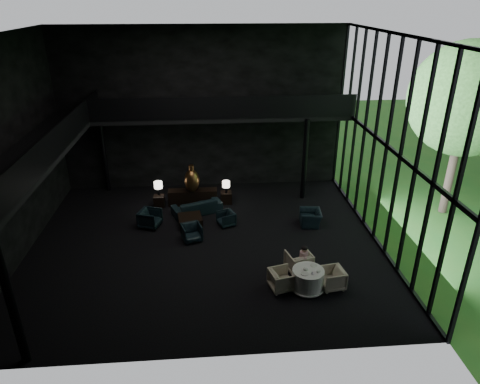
{
  "coord_description": "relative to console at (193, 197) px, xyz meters",
  "views": [
    {
      "loc": [
        0.19,
        -14.92,
        9.18
      ],
      "look_at": [
        1.41,
        0.5,
        2.03
      ],
      "focal_mm": 32.0,
      "sensor_mm": 36.0,
      "label": 1
    }
  ],
  "objects": [
    {
      "name": "tree_near",
      "position": [
        11.61,
        -1.71,
        4.87
      ],
      "size": [
        4.8,
        4.8,
        7.65
      ],
      "color": "#382D23",
      "rests_on": "garden_ground"
    },
    {
      "name": "lounge_armchair_west",
      "position": [
        -1.8,
        -2.08,
        0.11
      ],
      "size": [
        1.12,
        1.16,
        0.95
      ],
      "primitive_type": "imported",
      "rotation": [
        0.0,
        0.0,
        1.25
      ],
      "color": "black",
      "rests_on": "floor"
    },
    {
      "name": "plate_a",
      "position": [
        3.87,
        -7.09,
        0.39
      ],
      "size": [
        0.28,
        0.28,
        0.02
      ],
      "primitive_type": "cylinder",
      "rotation": [
        0.0,
        0.0,
        0.08
      ],
      "color": "white",
      "rests_on": "dining_table"
    },
    {
      "name": "saucer",
      "position": [
        4.36,
        -6.98,
        0.39
      ],
      "size": [
        0.16,
        0.16,
        0.01
      ],
      "primitive_type": "cylinder",
      "rotation": [
        0.0,
        0.0,
        -0.12
      ],
      "color": "white",
      "rests_on": "dining_table"
    },
    {
      "name": "side_table_left",
      "position": [
        -1.6,
        -0.1,
        -0.1
      ],
      "size": [
        0.49,
        0.49,
        0.54
      ],
      "primitive_type": "cube",
      "color": "black",
      "rests_on": "floor"
    },
    {
      "name": "console",
      "position": [
        0.0,
        0.0,
        0.0
      ],
      "size": [
        2.32,
        0.53,
        0.74
      ],
      "primitive_type": "cube",
      "color": "black",
      "rests_on": "floor"
    },
    {
      "name": "column_ne",
      "position": [
        5.41,
        0.29,
        1.63
      ],
      "size": [
        0.24,
        0.24,
        4.0
      ],
      "primitive_type": "cylinder",
      "color": "black",
      "rests_on": "floor"
    },
    {
      "name": "floor",
      "position": [
        0.61,
        -3.71,
        -0.37
      ],
      "size": [
        14.0,
        12.0,
        0.02
      ],
      "primitive_type": "cube",
      "color": "black",
      "rests_on": "ground"
    },
    {
      "name": "dining_chair_north",
      "position": [
        3.95,
        -5.83,
        0.1
      ],
      "size": [
        1.1,
        1.06,
        0.94
      ],
      "primitive_type": "imported",
      "rotation": [
        0.0,
        0.0,
        3.4
      ],
      "color": "#B2B0A6",
      "rests_on": "floor"
    },
    {
      "name": "dining_chair_west",
      "position": [
        3.16,
        -6.82,
        0.04
      ],
      "size": [
        0.92,
        0.96,
        0.83
      ],
      "primitive_type": "imported",
      "rotation": [
        0.0,
        0.0,
        1.81
      ],
      "color": "#B8B7A7",
      "rests_on": "floor"
    },
    {
      "name": "child",
      "position": [
        4.09,
        -5.96,
        0.41
      ],
      "size": [
        0.31,
        0.31,
        0.66
      ],
      "rotation": [
        0.0,
        0.0,
        3.14
      ],
      "color": "pink",
      "rests_on": "dining_chair_north"
    },
    {
      "name": "window_armchair",
      "position": [
        5.17,
        -2.45,
        0.04
      ],
      "size": [
        0.7,
        0.99,
        0.82
      ],
      "primitive_type": "imported",
      "rotation": [
        0.0,
        0.0,
        -1.67
      ],
      "color": "black",
      "rests_on": "floor"
    },
    {
      "name": "table_lamp_left",
      "position": [
        -1.6,
        0.04,
        0.64
      ],
      "size": [
        0.39,
        0.39,
        0.65
      ],
      "color": "black",
      "rests_on": "side_table_left"
    },
    {
      "name": "railing_left",
      "position": [
        -4.39,
        -3.71,
        4.23
      ],
      "size": [
        0.06,
        12.0,
        1.0
      ],
      "primitive_type": "cube",
      "color": "black",
      "rests_on": "mezzanine_left"
    },
    {
      "name": "wall_left",
      "position": [
        -6.39,
        -3.71,
        3.63
      ],
      "size": [
        0.04,
        12.0,
        8.0
      ],
      "primitive_type": "cube",
      "color": "black",
      "rests_on": "ground"
    },
    {
      "name": "sofa",
      "position": [
        0.2,
        -0.95,
        0.11
      ],
      "size": [
        2.55,
        1.55,
        0.96
      ],
      "primitive_type": "imported",
      "rotation": [
        0.0,
        0.0,
        3.51
      ],
      "color": "black",
      "rests_on": "floor"
    },
    {
      "name": "curtain_wall",
      "position": [
        7.56,
        -3.71,
        3.63
      ],
      "size": [
        0.2,
        12.0,
        8.0
      ],
      "primitive_type": null,
      "color": "black",
      "rests_on": "ground"
    },
    {
      "name": "wall_back",
      "position": [
        0.61,
        2.29,
        3.63
      ],
      "size": [
        14.0,
        0.04,
        8.0
      ],
      "primitive_type": "cube",
      "color": "black",
      "rests_on": "ground"
    },
    {
      "name": "table_lamp_right",
      "position": [
        1.6,
        -0.08,
        0.63
      ],
      "size": [
        0.36,
        0.36,
        0.6
      ],
      "color": "black",
      "rests_on": "side_table_right"
    },
    {
      "name": "wall_front",
      "position": [
        0.61,
        -9.71,
        3.63
      ],
      "size": [
        14.0,
        0.04,
        8.0
      ],
      "primitive_type": "cube",
      "color": "black",
      "rests_on": "ground"
    },
    {
      "name": "bronze_urn",
      "position": [
        -0.0,
        -0.15,
        0.93
      ],
      "size": [
        0.7,
        0.7,
        1.31
      ],
      "color": "#8D621D",
      "rests_on": "console"
    },
    {
      "name": "railing_back",
      "position": [
        1.61,
        0.29,
        4.23
      ],
      "size": [
        12.0,
        0.06,
        1.0
      ],
      "primitive_type": "cube",
      "color": "black",
      "rests_on": "mezzanine_back"
    },
    {
      "name": "lounge_armchair_south",
      "position": [
        0.02,
        -3.37,
        0.02
      ],
      "size": [
        0.93,
        0.9,
        0.78
      ],
      "primitive_type": "imported",
      "rotation": [
        0.0,
        0.0,
        0.3
      ],
      "color": "black",
      "rests_on": "floor"
    },
    {
      "name": "coffee_table",
      "position": [
        -0.08,
        -2.13,
        -0.15
      ],
      "size": [
        1.12,
        1.12,
        0.44
      ],
      "primitive_type": "cube",
      "rotation": [
        0.0,
        0.0,
        0.13
      ],
      "color": "black",
      "rests_on": "floor"
    },
    {
      "name": "lounge_armchair_east",
      "position": [
        1.48,
        -2.22,
        -0.05
      ],
      "size": [
        0.76,
        0.79,
        0.64
      ],
      "primitive_type": "imported",
      "rotation": [
        0.0,
        0.0,
        -1.19
      ],
      "color": "#192B2E",
      "rests_on": "floor"
    },
    {
      "name": "dining_chair_east",
      "position": [
        4.88,
        -6.89,
        0.04
      ],
      "size": [
        0.85,
        0.9,
        0.82
      ],
      "primitive_type": "imported",
      "rotation": [
        0.0,
        0.0,
        -1.42
      ],
      "color": "#B2AB9A",
      "rests_on": "floor"
    },
    {
      "name": "dining_table",
      "position": [
        4.04,
        -6.89,
        -0.04
      ],
      "size": [
        1.23,
        1.23,
        0.75
      ],
      "color": "white",
      "rests_on": "floor"
    },
    {
      "name": "ceiling",
      "position": [
        0.61,
        -3.71,
        7.63
      ],
      "size": [
        14.0,
        12.0,
        0.02
      ],
      "primitive_type": "cube",
      "color": "black",
      "rests_on": "ground"
    },
    {
      "name": "plate_b",
      "position": [
        4.28,
        -6.63,
        0.39
      ],
      "size": [
        0.29,
        0.29,
        0.02
      ],
      "primitive_type": "cylinder",
      "rotation": [
        0.0,
        0.0,
        0.37
      ],
      "color": "white",
      "rests_on": "dining_table"
    },
    {
      "name": "cereal_bowl",
      "position": [
        3.94,
        -6.87,
        0.42
      ],
      "size": [
        0.16,
        0.16,
        0.08
      ],
      "primitive_type": "ellipsoid",
      "color": "white",
      "rests_on": "dining_table"
    },
    {
      "name": "cream_pot",
      "position": [
        4.11,
        -7.12,
        0.42
      ],
      "size": [
        0.08,
        0.08,
        0.07
      ],
      "primitive_type": "cylinder",
      "rotation": [
        0.0,
        0.0,
        -0.42
      ],
      "color": "#99999E",
      "rests_on": "dining_table"
    },
    {
      "name": "column_nw",
      "position": [
        -4.39,
        1.99,
        1.63
      ],
      "size": [
        0.24,
        0.24,
        4.0
      ],
      "primitive_type": "cylinder",
      "color": "black",
      "rests_on": "floor"
    },
    {
      "name": "side_table_right",
      "position": [
        1.6,
        -0.0,
        -0.09
      ],
      "size": [
        0.51,
        0.51,
        0.56
      ],
      "primitive_type": "cube",
      "color": "black",
      "rests_on": "floor"
    },
    {
      "name": "column_sw",
      "position": [
        -4.39,
        -9.41,
        1.63
      ],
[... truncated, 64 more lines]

